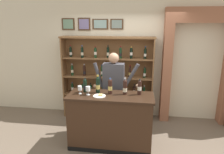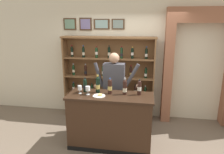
% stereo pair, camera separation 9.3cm
% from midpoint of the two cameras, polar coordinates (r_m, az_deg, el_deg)
% --- Properties ---
extents(ground_plane, '(14.00, 14.00, 0.02)m').
position_cam_midpoint_polar(ground_plane, '(4.22, 1.25, -18.31)').
color(ground_plane, '#6B5B4C').
extents(back_wall, '(12.00, 0.19, 3.35)m').
position_cam_midpoint_polar(back_wall, '(5.09, 3.42, 7.79)').
color(back_wall, beige).
rests_on(back_wall, ground).
extents(wine_shelf, '(2.20, 0.33, 1.98)m').
position_cam_midpoint_polar(wine_shelf, '(5.02, -1.75, 0.35)').
color(wine_shelf, brown).
rests_on(wine_shelf, ground).
extents(archway_doorway, '(1.56, 0.45, 2.61)m').
position_cam_midpoint_polar(archway_doorway, '(5.12, 21.80, 4.44)').
color(archway_doorway, '#935B42').
rests_on(archway_doorway, ground).
extents(tasting_counter, '(1.56, 0.61, 1.02)m').
position_cam_midpoint_polar(tasting_counter, '(3.98, -1.09, -11.88)').
color(tasting_counter, '#382316').
rests_on(tasting_counter, ground).
extents(shopkeeper, '(0.96, 0.22, 1.71)m').
position_cam_midpoint_polar(shopkeeper, '(4.31, -0.15, -1.88)').
color(shopkeeper, '#2D3347').
rests_on(shopkeeper, ground).
extents(tasting_bottle_riserva, '(0.07, 0.07, 0.28)m').
position_cam_midpoint_polar(tasting_bottle_riserva, '(3.94, -8.07, -2.23)').
color(tasting_bottle_riserva, black).
rests_on(tasting_bottle_riserva, tasting_counter).
extents(tasting_bottle_brunello, '(0.08, 0.08, 0.34)m').
position_cam_midpoint_polar(tasting_bottle_brunello, '(3.88, -4.58, -2.06)').
color(tasting_bottle_brunello, black).
rests_on(tasting_bottle_brunello, tasting_counter).
extents(tasting_bottle_prosecco, '(0.08, 0.08, 0.30)m').
position_cam_midpoint_polar(tasting_bottle_prosecco, '(3.80, -1.21, -2.54)').
color(tasting_bottle_prosecco, black).
rests_on(tasting_bottle_prosecco, tasting_counter).
extents(tasting_bottle_super_tuscan, '(0.07, 0.07, 0.31)m').
position_cam_midpoint_polar(tasting_bottle_super_tuscan, '(3.78, 2.88, -2.73)').
color(tasting_bottle_super_tuscan, black).
rests_on(tasting_bottle_super_tuscan, tasting_counter).
extents(tasting_bottle_vin_santo, '(0.07, 0.07, 0.29)m').
position_cam_midpoint_polar(tasting_bottle_vin_santo, '(3.79, 6.86, -2.73)').
color(tasting_bottle_vin_santo, black).
rests_on(tasting_bottle_vin_santo, tasting_counter).
extents(wine_glass_center, '(0.08, 0.08, 0.16)m').
position_cam_midpoint_polar(wine_glass_center, '(3.79, -7.27, -3.33)').
color(wine_glass_center, silver).
rests_on(wine_glass_center, tasting_counter).
extents(wine_glass_spare, '(0.07, 0.07, 0.15)m').
position_cam_midpoint_polar(wine_glass_spare, '(3.87, -9.47, -3.11)').
color(wine_glass_spare, silver).
rests_on(wine_glass_spare, tasting_counter).
extents(cheese_plate, '(0.22, 0.22, 0.04)m').
position_cam_midpoint_polar(cheese_plate, '(3.72, -4.14, -5.15)').
color(cheese_plate, white).
rests_on(cheese_plate, tasting_counter).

